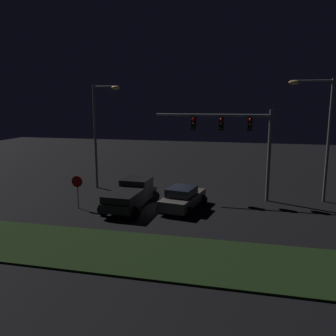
% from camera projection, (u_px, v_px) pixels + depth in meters
% --- Properties ---
extents(ground_plane, '(80.00, 80.00, 0.00)m').
position_uv_depth(ground_plane, '(170.00, 206.00, 24.01)').
color(ground_plane, black).
extents(grass_median, '(23.74, 4.69, 0.10)m').
position_uv_depth(grass_median, '(132.00, 252.00, 16.49)').
color(grass_median, black).
rests_on(grass_median, ground_plane).
extents(pickup_truck, '(3.01, 5.48, 1.80)m').
position_uv_depth(pickup_truck, '(131.00, 193.00, 23.49)').
color(pickup_truck, black).
rests_on(pickup_truck, ground_plane).
extents(car_sedan, '(2.96, 4.64, 1.51)m').
position_uv_depth(car_sedan, '(183.00, 198.00, 23.26)').
color(car_sedan, '#514C47').
rests_on(car_sedan, ground_plane).
extents(traffic_signal_gantry, '(8.32, 0.56, 6.50)m').
position_uv_depth(traffic_signal_gantry, '(235.00, 132.00, 24.93)').
color(traffic_signal_gantry, slate).
rests_on(traffic_signal_gantry, ground_plane).
extents(street_lamp_left, '(2.31, 0.44, 8.37)m').
position_uv_depth(street_lamp_left, '(100.00, 125.00, 28.13)').
color(street_lamp_left, slate).
rests_on(street_lamp_left, ground_plane).
extents(street_lamp_right, '(2.99, 0.44, 8.60)m').
position_uv_depth(street_lamp_right, '(320.00, 126.00, 24.25)').
color(street_lamp_right, slate).
rests_on(street_lamp_right, ground_plane).
extents(stop_sign, '(0.76, 0.08, 2.23)m').
position_uv_depth(stop_sign, '(77.00, 186.00, 23.18)').
color(stop_sign, slate).
rests_on(stop_sign, ground_plane).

